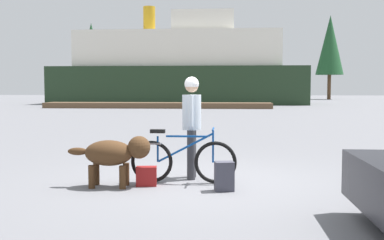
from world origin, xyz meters
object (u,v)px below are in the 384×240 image
at_px(person_cyclist, 192,117).
at_px(backpack, 224,176).
at_px(ferry_boat, 180,69).
at_px(sailboat_moored, 213,99).
at_px(bicycle, 182,160).
at_px(dog, 115,153).
at_px(handbag_pannier, 146,176).

xyz_separation_m(person_cyclist, backpack, (0.57, -0.93, -0.83)).
bearing_deg(person_cyclist, ferry_boat, 96.38).
height_order(person_cyclist, sailboat_moored, sailboat_moored).
relative_size(backpack, ferry_boat, 0.02).
bearing_deg(sailboat_moored, ferry_boat, 167.05).
distance_m(bicycle, ferry_boat, 36.10).
distance_m(person_cyclist, dog, 1.48).
bearing_deg(ferry_boat, dog, -85.55).
bearing_deg(dog, backpack, -4.56).
bearing_deg(sailboat_moored, handbag_pannier, -89.67).
height_order(bicycle, ferry_boat, ferry_boat).
xyz_separation_m(bicycle, person_cyclist, (0.12, 0.41, 0.67)).
bearing_deg(ferry_boat, backpack, -82.90).
height_order(bicycle, sailboat_moored, sailboat_moored).
relative_size(dog, ferry_boat, 0.06).
xyz_separation_m(backpack, handbag_pannier, (-1.23, 0.26, -0.07)).
xyz_separation_m(bicycle, ferry_boat, (-3.84, 35.78, 2.80)).
xyz_separation_m(handbag_pannier, ferry_boat, (-3.29, 36.04, 3.03)).
xyz_separation_m(bicycle, handbag_pannier, (-0.55, -0.26, -0.22)).
bearing_deg(bicycle, sailboat_moored, 91.23).
xyz_separation_m(ferry_boat, sailboat_moored, (3.09, -0.71, -2.68)).
height_order(backpack, ferry_boat, ferry_boat).
height_order(dog, ferry_boat, ferry_boat).
bearing_deg(backpack, bicycle, 142.82).
xyz_separation_m(dog, backpack, (1.71, -0.14, -0.31)).
distance_m(person_cyclist, ferry_boat, 35.66).
height_order(ferry_boat, sailboat_moored, ferry_boat).
bearing_deg(bicycle, handbag_pannier, -154.41).
bearing_deg(ferry_boat, person_cyclist, -83.62).
relative_size(bicycle, ferry_boat, 0.08).
bearing_deg(person_cyclist, handbag_pannier, -134.76).
height_order(bicycle, person_cyclist, person_cyclist).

